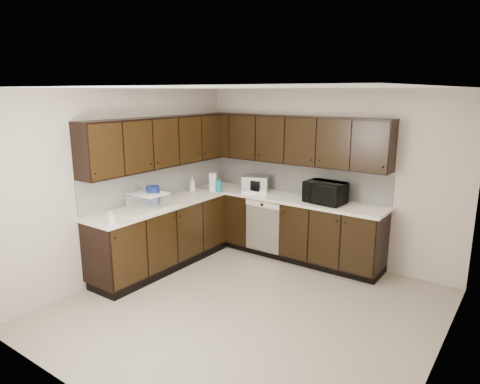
% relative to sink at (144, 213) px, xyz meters
% --- Properties ---
extents(floor, '(4.00, 4.00, 0.00)m').
position_rel_sink_xyz_m(floor, '(1.68, 0.01, -0.88)').
color(floor, '#9E9482').
rests_on(floor, ground).
extents(ceiling, '(4.00, 4.00, 0.00)m').
position_rel_sink_xyz_m(ceiling, '(1.68, 0.01, 1.62)').
color(ceiling, white).
rests_on(ceiling, wall_back).
extents(wall_back, '(4.00, 0.02, 2.50)m').
position_rel_sink_xyz_m(wall_back, '(1.68, 2.01, 0.37)').
color(wall_back, '#BAAE9F').
rests_on(wall_back, floor).
extents(wall_left, '(0.02, 4.00, 2.50)m').
position_rel_sink_xyz_m(wall_left, '(-0.32, 0.01, 0.37)').
color(wall_left, '#BAAE9F').
rests_on(wall_left, floor).
extents(wall_right, '(0.02, 4.00, 2.50)m').
position_rel_sink_xyz_m(wall_right, '(3.68, 0.01, 0.37)').
color(wall_right, '#BAAE9F').
rests_on(wall_right, floor).
extents(wall_front, '(4.00, 0.02, 2.50)m').
position_rel_sink_xyz_m(wall_front, '(1.68, -1.99, 0.37)').
color(wall_front, '#BAAE9F').
rests_on(wall_front, floor).
extents(lower_cabinets, '(3.00, 2.80, 0.90)m').
position_rel_sink_xyz_m(lower_cabinets, '(0.67, 1.12, -0.47)').
color(lower_cabinets, black).
rests_on(lower_cabinets, floor).
extents(countertop, '(3.03, 2.83, 0.04)m').
position_rel_sink_xyz_m(countertop, '(0.67, 1.12, 0.04)').
color(countertop, white).
rests_on(countertop, lower_cabinets).
extents(backsplash, '(3.00, 2.80, 0.48)m').
position_rel_sink_xyz_m(backsplash, '(0.46, 1.33, 0.30)').
color(backsplash, '#B3B3AF').
rests_on(backsplash, countertop).
extents(upper_cabinets, '(3.00, 2.80, 0.70)m').
position_rel_sink_xyz_m(upper_cabinets, '(0.58, 1.22, 0.89)').
color(upper_cabinets, black).
rests_on(upper_cabinets, wall_back).
extents(dishwasher, '(0.58, 0.04, 0.78)m').
position_rel_sink_xyz_m(dishwasher, '(0.98, 1.42, -0.33)').
color(dishwasher, beige).
rests_on(dishwasher, lower_cabinets).
extents(sink, '(0.54, 0.82, 0.42)m').
position_rel_sink_xyz_m(sink, '(0.00, 0.00, 0.00)').
color(sink, beige).
rests_on(sink, countertop).
extents(microwave, '(0.57, 0.41, 0.30)m').
position_rel_sink_xyz_m(microwave, '(1.85, 1.67, 0.21)').
color(microwave, black).
rests_on(microwave, countertop).
extents(soap_bottle_a, '(0.09, 0.09, 0.17)m').
position_rel_sink_xyz_m(soap_bottle_a, '(0.20, -0.69, 0.14)').
color(soap_bottle_a, gray).
rests_on(soap_bottle_a, countertop).
extents(soap_bottle_b, '(0.11, 0.11, 0.23)m').
position_rel_sink_xyz_m(soap_bottle_b, '(-0.11, 1.11, 0.17)').
color(soap_bottle_b, gray).
rests_on(soap_bottle_b, countertop).
extents(toaster_oven, '(0.48, 0.42, 0.25)m').
position_rel_sink_xyz_m(toaster_oven, '(0.67, 1.70, 0.18)').
color(toaster_oven, '#ABACAE').
rests_on(toaster_oven, countertop).
extents(storage_bin, '(0.56, 0.48, 0.19)m').
position_rel_sink_xyz_m(storage_bin, '(-0.02, 0.10, 0.15)').
color(storage_bin, silver).
rests_on(storage_bin, countertop).
extents(blue_pitcher, '(0.20, 0.20, 0.28)m').
position_rel_sink_xyz_m(blue_pitcher, '(0.00, 0.18, 0.20)').
color(blue_pitcher, navy).
rests_on(blue_pitcher, countertop).
extents(teal_tumbler, '(0.09, 0.09, 0.18)m').
position_rel_sink_xyz_m(teal_tumbler, '(0.20, 1.36, 0.15)').
color(teal_tumbler, '#0D8A99').
rests_on(teal_tumbler, countertop).
extents(paper_towel_roll, '(0.15, 0.15, 0.28)m').
position_rel_sink_xyz_m(paper_towel_roll, '(0.09, 1.36, 0.20)').
color(paper_towel_roll, silver).
rests_on(paper_towel_roll, countertop).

